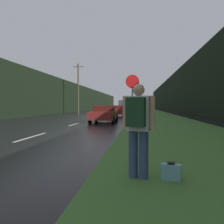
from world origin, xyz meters
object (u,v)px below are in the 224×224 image
stop_sign (132,95)px  delivery_truck (122,104)px  car_passing_far (117,111)px  suitcase (171,172)px  hitchhiker_with_backpack (138,125)px  car_passing_near (104,114)px

stop_sign → delivery_truck: bearing=94.4°
car_passing_far → suitcase: bearing=97.7°
hitchhiker_with_backpack → suitcase: 1.04m
stop_sign → hitchhiker_with_backpack: bearing=-87.6°
hitchhiker_with_backpack → car_passing_near: hitchhiker_with_backpack is taller
car_passing_near → delivery_truck: bearing=-87.1°
suitcase → stop_sign: bearing=110.1°
stop_sign → car_passing_near: stop_sign is taller
car_passing_near → hitchhiker_with_backpack: bearing=100.9°
delivery_truck → car_passing_far: bearing=-86.6°
car_passing_near → delivery_truck: 72.63m
stop_sign → suitcase: bearing=-83.8°
stop_sign → car_passing_far: (-2.40, 15.94, -1.21)m
stop_sign → car_passing_near: 6.18m
stop_sign → delivery_truck: size_ratio=0.38×
car_passing_far → delivery_truck: bearing=-86.6°
stop_sign → car_passing_far: stop_sign is taller
suitcase → car_passing_near: 14.76m
hitchhiker_with_backpack → car_passing_near: bearing=114.7°
car_passing_near → delivery_truck: (-3.67, 72.53, 1.04)m
stop_sign → delivery_truck: 78.32m
stop_sign → hitchhiker_with_backpack: stop_sign is taller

